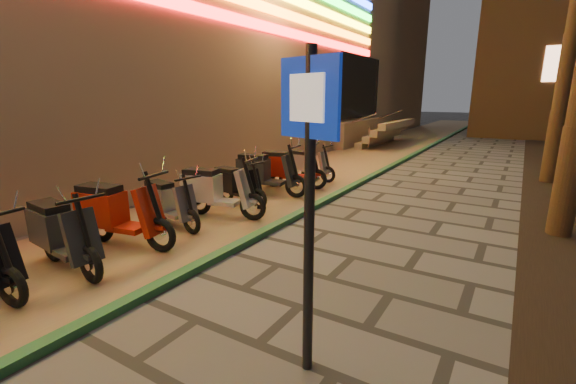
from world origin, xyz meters
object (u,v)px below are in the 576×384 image
Objects in this scene: pedestrian_sign at (309,174)px; scooter_10 at (263,172)px; scooter_6 at (115,212)px; scooter_11 at (286,168)px; scooter_9 at (235,184)px; scooter_5 at (60,233)px; scooter_12 at (306,164)px; scooter_7 at (167,202)px; scooter_8 at (214,190)px.

pedestrian_sign is 1.52× the size of scooter_10.
scooter_6 is 1.05× the size of scooter_11.
scooter_6 is at bearing -108.80° from scooter_11.
scooter_10 is (0.07, 1.04, 0.10)m from scooter_9.
pedestrian_sign is 4.22m from scooter_5.
scooter_9 is 3.14m from scooter_12.
scooter_10 is at bearing 92.36° from scooter_9.
scooter_6 is at bearing 101.86° from scooter_5.
scooter_12 is at bearing 77.11° from scooter_6.
scooter_12 is (0.25, 5.01, 0.00)m from scooter_7.
scooter_11 is (0.14, 5.89, 0.02)m from scooter_5.
scooter_8 is at bearing 158.47° from pedestrian_sign.
scooter_11 is 1.15× the size of scooter_12.
scooter_6 is 6.13m from scooter_12.
pedestrian_sign is at bearing -18.31° from scooter_7.
pedestrian_sign is at bearing 5.09° from scooter_5.
pedestrian_sign is 1.58× the size of scooter_11.
scooter_10 reaches higher than scooter_11.
scooter_5 is 1.11× the size of scooter_12.
scooter_12 is at bearing 135.57° from pedestrian_sign.
scooter_5 is 2.97m from scooter_8.
pedestrian_sign is at bearing -72.82° from scooter_11.
scooter_8 is at bearing 91.36° from scooter_5.
scooter_12 is (0.08, 2.09, -0.09)m from scooter_10.
scooter_6 is 1.03× the size of scooter_8.
scooter_8 is (0.33, 2.02, -0.01)m from scooter_6.
scooter_9 is (-4.03, 3.98, -1.35)m from pedestrian_sign.
scooter_6 is 1.23× the size of scooter_9.
scooter_11 is (0.24, 4.94, -0.02)m from scooter_6.
pedestrian_sign is at bearing -56.62° from scooter_12.
scooter_7 is 0.86× the size of scooter_11.
scooter_9 is at bearing 77.61° from scooter_6.
scooter_9 is at bearing 90.76° from scooter_8.
scooter_8 reaches higher than scooter_12.
scooter_5 is 0.93× the size of scooter_10.
scooter_8 is 0.97× the size of scooter_10.
scooter_11 is at bearing 140.07° from pedestrian_sign.
scooter_11 reaches higher than scooter_12.
scooter_6 is at bearing -85.55° from scooter_9.
scooter_7 is at bearing 169.95° from pedestrian_sign.
scooter_6 is at bearing -80.21° from scooter_7.
scooter_6 is 4.03m from scooter_10.
scooter_9 is 1.96m from scooter_11.
scooter_6 reaches higher than scooter_5.
scooter_5 is 4.98m from scooter_10.
scooter_5 is 2.07m from scooter_7.
scooter_12 is at bearing 79.42° from scooter_10.
scooter_5 is 1.12× the size of scooter_7.
scooter_6 is 2.04m from scooter_8.
scooter_6 is at bearing -100.71° from scooter_10.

